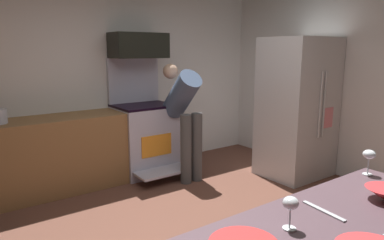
# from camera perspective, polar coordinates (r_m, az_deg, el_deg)

# --- Properties ---
(wall_back) EXTENTS (5.20, 0.12, 2.60)m
(wall_back) POSITION_cam_1_polar(r_m,az_deg,el_deg) (4.95, -14.30, 6.54)
(wall_back) COLOR silver
(wall_back) RESTS_ON ground
(wall_right) EXTENTS (0.12, 4.80, 2.60)m
(wall_right) POSITION_cam_1_polar(r_m,az_deg,el_deg) (4.91, 26.95, 5.65)
(wall_right) COLOR silver
(wall_right) RESTS_ON ground
(lower_cabinet_run) EXTENTS (2.40, 0.60, 0.90)m
(lower_cabinet_run) POSITION_cam_1_polar(r_m,az_deg,el_deg) (4.50, -22.80, -5.47)
(lower_cabinet_run) COLOR brown
(lower_cabinet_run) RESTS_ON ground
(oven_range) EXTENTS (0.76, 0.97, 1.57)m
(oven_range) POSITION_cam_1_polar(r_m,az_deg,el_deg) (4.91, -7.69, -2.54)
(oven_range) COLOR #B6B4C8
(oven_range) RESTS_ON ground
(microwave) EXTENTS (0.74, 0.38, 0.33)m
(microwave) POSITION_cam_1_polar(r_m,az_deg,el_deg) (4.85, -8.60, 11.81)
(microwave) COLOR black
(microwave) RESTS_ON oven_range
(refrigerator) EXTENTS (0.88, 0.75, 1.84)m
(refrigerator) POSITION_cam_1_polar(r_m,az_deg,el_deg) (4.89, 16.59, 1.87)
(refrigerator) COLOR beige
(refrigerator) RESTS_ON ground
(person_cook) EXTENTS (0.31, 0.69, 1.50)m
(person_cook) POSITION_cam_1_polar(r_m,az_deg,el_deg) (4.54, -1.28, 1.41)
(person_cook) COLOR #474747
(person_cook) RESTS_ON ground
(wine_glass_near) EXTENTS (0.07, 0.07, 0.15)m
(wine_glass_near) POSITION_cam_1_polar(r_m,az_deg,el_deg) (1.63, 15.63, -13.07)
(wine_glass_near) COLOR silver
(wine_glass_near) RESTS_ON counter_island
(wine_glass_extra) EXTENTS (0.08, 0.08, 0.16)m
(wine_glass_extra) POSITION_cam_1_polar(r_m,az_deg,el_deg) (2.48, 26.69, -5.17)
(wine_glass_extra) COLOR silver
(wine_glass_extra) RESTS_ON counter_island
(knife_chef) EXTENTS (0.05, 0.25, 0.01)m
(knife_chef) POSITION_cam_1_polar(r_m,az_deg,el_deg) (1.89, 20.44, -13.58)
(knife_chef) COLOR #B7BABF
(knife_chef) RESTS_ON counter_island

